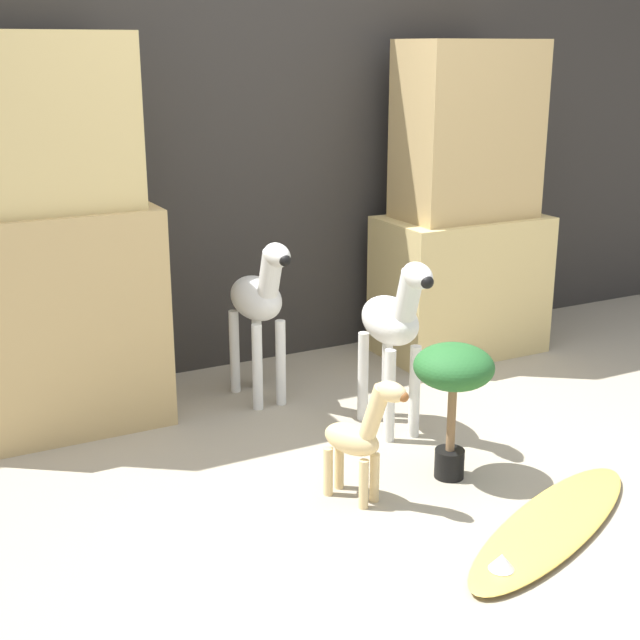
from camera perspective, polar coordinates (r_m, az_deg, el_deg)
The scene contains 9 objects.
ground_plane at distance 3.21m, azimuth 8.12°, elevation -11.67°, with size 14.00×14.00×0.00m, color #9E937F.
wall_back at distance 4.36m, azimuth -4.84°, elevation 11.33°, with size 6.40×0.08×2.20m.
rock_pillar_left at distance 3.75m, azimuth -16.82°, elevation 4.05°, with size 0.83×0.49×1.59m.
rock_pillar_right at distance 4.58m, azimuth 9.15°, elevation 6.41°, with size 0.83×0.49×1.57m.
zebra_right at distance 3.60m, azimuth 4.73°, elevation -0.34°, with size 0.21×0.48×0.76m.
zebra_left at distance 3.91m, azimuth -3.91°, elevation 1.13°, with size 0.20×0.48×0.76m.
giraffe_figurine at distance 3.10m, azimuth 2.57°, elevation -7.42°, with size 0.21×0.34×0.48m.
potted_palm_front at distance 3.24m, azimuth 8.54°, elevation -3.58°, with size 0.29×0.29×0.52m.
surfboard at distance 3.12m, azimuth 14.54°, elevation -12.61°, with size 1.05×0.66×0.08m.
Camera 1 is at (-1.68, -2.26, 1.54)m, focal length 50.00 mm.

